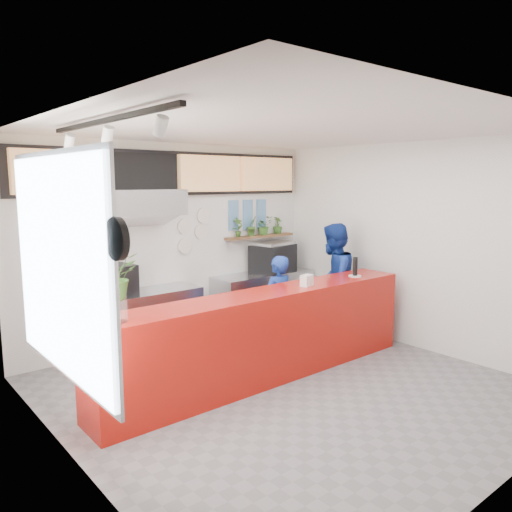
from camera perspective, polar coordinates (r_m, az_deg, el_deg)
floor at (r=6.14m, az=3.59°, el=-14.85°), size 5.00×5.00×0.00m
ceiling at (r=5.66m, az=3.88°, el=14.25°), size 5.00×5.00×0.00m
wall_back at (r=7.70m, az=-9.19°, el=1.47°), size 5.00×0.00×5.00m
wall_left at (r=4.41m, az=-20.64°, el=-4.27°), size 0.00×5.00×5.00m
wall_right at (r=7.63m, az=17.48°, el=1.12°), size 0.00×5.00×5.00m
service_counter at (r=6.22m, az=1.07°, el=-9.09°), size 4.50×0.60×1.10m
cream_band at (r=7.63m, az=-9.35°, el=9.68°), size 5.00×0.02×0.80m
prep_bench at (r=7.27m, az=-13.24°, el=-7.52°), size 1.80×0.60×0.90m
panini_oven at (r=6.98m, az=-15.86°, el=-2.72°), size 0.53×0.53×0.42m
extraction_hood at (r=6.96m, az=-13.54°, el=5.97°), size 1.20×0.70×0.35m
hood_lip at (r=6.97m, az=-13.48°, el=4.32°), size 1.20×0.69×0.31m
right_bench at (r=8.51m, az=0.78°, el=-4.94°), size 1.80×0.60×0.90m
espresso_machine at (r=8.52m, az=1.94°, el=-0.24°), size 0.82×0.67×0.47m
espresso_tray at (r=8.49m, az=1.95°, el=1.42°), size 0.74×0.57×0.06m
herb_shelf at (r=8.54m, az=0.43°, el=2.27°), size 1.40×0.18×0.04m
menu_board_far_left at (r=6.80m, az=-21.80°, el=8.91°), size 1.10×0.10×0.55m
menu_board_mid_left at (r=7.25m, az=-12.96°, el=9.24°), size 1.10×0.10×0.55m
menu_board_mid_right at (r=7.85m, az=-5.29°, el=9.36°), size 1.10×0.10×0.55m
menu_board_far_right at (r=8.56m, az=1.20°, el=9.32°), size 1.10×0.10×0.55m
soffit at (r=7.61m, az=-9.22°, el=9.31°), size 4.80×0.04×0.65m
window_pane at (r=4.66m, az=-21.64°, el=-1.15°), size 0.04×2.20×1.90m
window_frame at (r=4.67m, az=-21.41°, el=-1.13°), size 0.03×2.30×2.00m
wall_clock_rim at (r=3.51m, az=-15.62°, el=1.89°), size 0.05×0.30×0.30m
wall_clock_face at (r=3.52m, az=-15.17°, el=1.93°), size 0.02×0.26×0.26m
track_rail at (r=4.48m, az=-16.65°, el=14.65°), size 0.05×2.40×0.04m
dec_plate_a at (r=7.72m, az=-8.16°, el=3.38°), size 0.24×0.03×0.24m
dec_plate_b at (r=7.89m, az=-6.29°, el=2.79°), size 0.24×0.03×0.24m
dec_plate_c at (r=7.76m, az=-8.11°, el=1.17°), size 0.24×0.03×0.24m
dec_plate_d at (r=7.90m, az=-6.02°, el=4.62°), size 0.24×0.03×0.24m
photo_frame_a at (r=8.25m, az=-2.59°, el=5.52°), size 0.20×0.02×0.25m
photo_frame_b at (r=8.43m, az=-0.96°, el=5.60°), size 0.20×0.02×0.25m
photo_frame_c at (r=8.63m, az=0.60°, el=5.67°), size 0.20×0.02×0.25m
photo_frame_d at (r=8.27m, az=-2.58°, el=3.79°), size 0.20×0.02×0.25m
photo_frame_e at (r=8.45m, az=-0.95°, el=3.91°), size 0.20×0.02×0.25m
photo_frame_f at (r=8.64m, az=0.60°, el=4.01°), size 0.20×0.02×0.25m
staff_center at (r=7.00m, az=2.46°, el=-5.73°), size 0.54×0.38×1.42m
staff_right at (r=7.84m, az=8.77°, el=-2.86°), size 1.03×0.90×1.80m
herb_a at (r=8.23m, az=-2.08°, el=3.31°), size 0.17×0.12×0.33m
herb_b at (r=8.41m, az=-0.47°, el=3.47°), size 0.22×0.19×0.34m
herb_c at (r=8.58m, az=0.90°, el=3.52°), size 0.30×0.27×0.32m
herb_d at (r=8.79m, az=2.49°, el=3.53°), size 0.20×0.19×0.29m
glass_vase at (r=4.98m, az=-15.61°, el=-5.91°), size 0.26×0.26×0.24m
basil_vase at (r=4.91m, az=-15.76°, el=-2.26°), size 0.47×0.43×0.45m
napkin_holder at (r=6.44m, az=5.81°, el=-2.80°), size 0.19×0.14×0.15m
white_plate at (r=7.19m, az=11.24°, el=-2.26°), size 0.24×0.24×0.01m
pepper_mill at (r=7.17m, az=11.27°, el=-1.17°), size 0.08×0.08×0.26m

